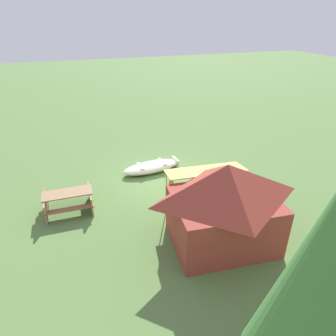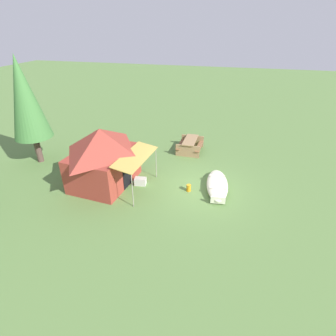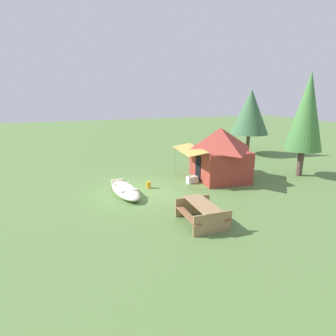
{
  "view_description": "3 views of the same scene",
  "coord_description": "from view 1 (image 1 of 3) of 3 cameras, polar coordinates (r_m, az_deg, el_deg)",
  "views": [
    {
      "loc": [
        3.57,
        10.99,
        6.68
      ],
      "look_at": [
        0.17,
        1.17,
        1.25
      ],
      "focal_mm": 32.05,
      "sensor_mm": 36.0,
      "label": 1
    },
    {
      "loc": [
        -10.58,
        -1.39,
        6.99
      ],
      "look_at": [
        -0.64,
        1.15,
        1.29
      ],
      "focal_mm": 28.14,
      "sensor_mm": 36.0,
      "label": 2
    },
    {
      "loc": [
        11.92,
        -3.3,
        4.48
      ],
      "look_at": [
        -0.24,
        1.23,
        0.97
      ],
      "focal_mm": 28.74,
      "sensor_mm": 36.0,
      "label": 3
    }
  ],
  "objects": [
    {
      "name": "ground_plane",
      "position": [
        13.35,
        -0.96,
        -2.46
      ],
      "size": [
        80.0,
        80.0,
        0.0
      ],
      "primitive_type": "plane",
      "color": "#587B3E"
    },
    {
      "name": "beached_rowboat",
      "position": [
        14.07,
        -3.1,
        0.23
      ],
      "size": [
        2.85,
        1.3,
        0.43
      ],
      "color": "beige",
      "rests_on": "ground_plane"
    },
    {
      "name": "canvas_cabin_tent",
      "position": [
        9.4,
        10.67,
        -6.71
      ],
      "size": [
        3.62,
        3.85,
        2.81
      ],
      "color": "#97362B",
      "rests_on": "ground_plane"
    },
    {
      "name": "picnic_table",
      "position": [
        11.82,
        -18.43,
        -5.69
      ],
      "size": [
        1.81,
        1.44,
        0.78
      ],
      "color": "#9A7951",
      "rests_on": "ground_plane"
    },
    {
      "name": "cooler_box",
      "position": [
        11.3,
        4.88,
        -7.69
      ],
      "size": [
        0.42,
        0.59,
        0.35
      ],
      "primitive_type": "cube",
      "rotation": [
        0.0,
        0.0,
        1.69
      ],
      "color": "beige",
      "rests_on": "ground_plane"
    },
    {
      "name": "fuel_can",
      "position": [
        13.16,
        0.64,
        -2.08
      ],
      "size": [
        0.27,
        0.27,
        0.33
      ],
      "primitive_type": "cylinder",
      "rotation": [
        0.0,
        0.0,
        5.95
      ],
      "color": "orange",
      "rests_on": "ground_plane"
    },
    {
      "name": "pine_tree_back_left",
      "position": [
        4.73,
        28.42,
        -17.5
      ],
      "size": [
        1.98,
        1.98,
        5.73
      ],
      "color": "brown",
      "rests_on": "ground_plane"
    }
  ]
}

